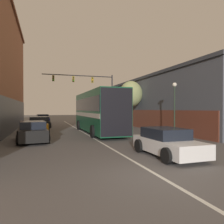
{
  "coord_description": "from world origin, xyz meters",
  "views": [
    {
      "loc": [
        -3.66,
        -6.34,
        2.22
      ],
      "look_at": [
        2.34,
        12.63,
        1.96
      ],
      "focal_mm": 35.0,
      "sensor_mm": 36.0,
      "label": 1
    }
  ],
  "objects_px": {
    "parked_car_left_mid": "(42,122)",
    "parked_car_left_far": "(38,125)",
    "parked_car_left_distant": "(32,132)",
    "hatchback_foreground": "(167,143)",
    "parked_car_left_near": "(42,119)",
    "street_tree_near": "(131,94)",
    "street_lamp": "(175,104)",
    "traffic_signal_gantry": "(91,87)",
    "bus": "(98,110)"
  },
  "relations": [
    {
      "from": "traffic_signal_gantry",
      "to": "bus",
      "type": "bearing_deg",
      "value": -98.54
    },
    {
      "from": "traffic_signal_gantry",
      "to": "street_lamp",
      "type": "bearing_deg",
      "value": -78.72
    },
    {
      "from": "bus",
      "to": "street_tree_near",
      "type": "height_order",
      "value": "street_tree_near"
    },
    {
      "from": "parked_car_left_far",
      "to": "street_tree_near",
      "type": "xyz_separation_m",
      "value": [
        10.48,
        2.13,
        3.34
      ]
    },
    {
      "from": "bus",
      "to": "street_lamp",
      "type": "height_order",
      "value": "street_lamp"
    },
    {
      "from": "hatchback_foreground",
      "to": "traffic_signal_gantry",
      "type": "distance_m",
      "value": 22.56
    },
    {
      "from": "parked_car_left_mid",
      "to": "parked_car_left_distant",
      "type": "height_order",
      "value": "parked_car_left_distant"
    },
    {
      "from": "traffic_signal_gantry",
      "to": "parked_car_left_far",
      "type": "bearing_deg",
      "value": -127.75
    },
    {
      "from": "hatchback_foreground",
      "to": "street_tree_near",
      "type": "distance_m",
      "value": 16.03
    },
    {
      "from": "hatchback_foreground",
      "to": "street_lamp",
      "type": "bearing_deg",
      "value": -37.59
    },
    {
      "from": "traffic_signal_gantry",
      "to": "street_tree_near",
      "type": "bearing_deg",
      "value": -63.78
    },
    {
      "from": "parked_car_left_distant",
      "to": "street_lamp",
      "type": "distance_m",
      "value": 10.78
    },
    {
      "from": "hatchback_foreground",
      "to": "parked_car_left_far",
      "type": "height_order",
      "value": "parked_car_left_far"
    },
    {
      "from": "parked_car_left_near",
      "to": "traffic_signal_gantry",
      "type": "height_order",
      "value": "traffic_signal_gantry"
    },
    {
      "from": "hatchback_foreground",
      "to": "parked_car_left_mid",
      "type": "xyz_separation_m",
      "value": [
        -5.8,
        19.16,
        -0.0
      ]
    },
    {
      "from": "bus",
      "to": "street_tree_near",
      "type": "distance_m",
      "value": 6.8
    },
    {
      "from": "bus",
      "to": "parked_car_left_distant",
      "type": "xyz_separation_m",
      "value": [
        -5.63,
        -4.06,
        -1.44
      ]
    },
    {
      "from": "bus",
      "to": "parked_car_left_mid",
      "type": "relative_size",
      "value": 2.67
    },
    {
      "from": "parked_car_left_near",
      "to": "street_lamp",
      "type": "height_order",
      "value": "street_lamp"
    },
    {
      "from": "bus",
      "to": "hatchback_foreground",
      "type": "xyz_separation_m",
      "value": [
        0.71,
        -10.97,
        -1.48
      ]
    },
    {
      "from": "parked_car_left_far",
      "to": "hatchback_foreground",
      "type": "bearing_deg",
      "value": -158.23
    },
    {
      "from": "parked_car_left_distant",
      "to": "parked_car_left_near",
      "type": "bearing_deg",
      "value": -6.81
    },
    {
      "from": "hatchback_foreground",
      "to": "parked_car_left_near",
      "type": "bearing_deg",
      "value": 10.14
    },
    {
      "from": "parked_car_left_distant",
      "to": "street_lamp",
      "type": "bearing_deg",
      "value": -101.57
    },
    {
      "from": "parked_car_left_distant",
      "to": "traffic_signal_gantry",
      "type": "height_order",
      "value": "traffic_signal_gantry"
    },
    {
      "from": "hatchback_foreground",
      "to": "parked_car_left_near",
      "type": "relative_size",
      "value": 0.86
    },
    {
      "from": "parked_car_left_near",
      "to": "street_tree_near",
      "type": "xyz_separation_m",
      "value": [
        10.12,
        -13.16,
        3.37
      ]
    },
    {
      "from": "parked_car_left_near",
      "to": "parked_car_left_mid",
      "type": "xyz_separation_m",
      "value": [
        -0.06,
        -9.04,
        -0.04
      ]
    },
    {
      "from": "bus",
      "to": "traffic_signal_gantry",
      "type": "distance_m",
      "value": 11.66
    },
    {
      "from": "hatchback_foreground",
      "to": "traffic_signal_gantry",
      "type": "xyz_separation_m",
      "value": [
        0.95,
        22.01,
        4.85
      ]
    },
    {
      "from": "parked_car_left_near",
      "to": "parked_car_left_mid",
      "type": "distance_m",
      "value": 9.04
    },
    {
      "from": "parked_car_left_far",
      "to": "street_lamp",
      "type": "relative_size",
      "value": 1.0
    },
    {
      "from": "parked_car_left_far",
      "to": "parked_car_left_near",
      "type": "bearing_deg",
      "value": -4.89
    },
    {
      "from": "hatchback_foreground",
      "to": "parked_car_left_near",
      "type": "height_order",
      "value": "parked_car_left_near"
    },
    {
      "from": "hatchback_foreground",
      "to": "street_tree_near",
      "type": "xyz_separation_m",
      "value": [
        4.38,
        15.04,
        3.41
      ]
    },
    {
      "from": "parked_car_left_far",
      "to": "parked_car_left_distant",
      "type": "distance_m",
      "value": 6.01
    },
    {
      "from": "parked_car_left_mid",
      "to": "parked_car_left_far",
      "type": "bearing_deg",
      "value": 172.71
    },
    {
      "from": "bus",
      "to": "hatchback_foreground",
      "type": "bearing_deg",
      "value": -176.4
    },
    {
      "from": "parked_car_left_mid",
      "to": "parked_car_left_far",
      "type": "height_order",
      "value": "parked_car_left_far"
    },
    {
      "from": "bus",
      "to": "parked_car_left_far",
      "type": "xyz_separation_m",
      "value": [
        -5.39,
        1.94,
        -1.41
      ]
    },
    {
      "from": "parked_car_left_near",
      "to": "street_lamp",
      "type": "relative_size",
      "value": 1.12
    },
    {
      "from": "street_lamp",
      "to": "parked_car_left_near",
      "type": "bearing_deg",
      "value": 113.84
    },
    {
      "from": "bus",
      "to": "parked_car_left_far",
      "type": "distance_m",
      "value": 5.9
    },
    {
      "from": "parked_car_left_mid",
      "to": "street_lamp",
      "type": "xyz_separation_m",
      "value": [
        9.99,
        -13.44,
        2.02
      ]
    },
    {
      "from": "parked_car_left_distant",
      "to": "street_tree_near",
      "type": "distance_m",
      "value": 13.88
    },
    {
      "from": "bus",
      "to": "hatchback_foreground",
      "type": "height_order",
      "value": "bus"
    },
    {
      "from": "bus",
      "to": "hatchback_foreground",
      "type": "distance_m",
      "value": 11.09
    },
    {
      "from": "parked_car_left_distant",
      "to": "parked_car_left_far",
      "type": "bearing_deg",
      "value": -7.48
    },
    {
      "from": "bus",
      "to": "traffic_signal_gantry",
      "type": "height_order",
      "value": "traffic_signal_gantry"
    },
    {
      "from": "bus",
      "to": "traffic_signal_gantry",
      "type": "relative_size",
      "value": 1.12
    }
  ]
}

